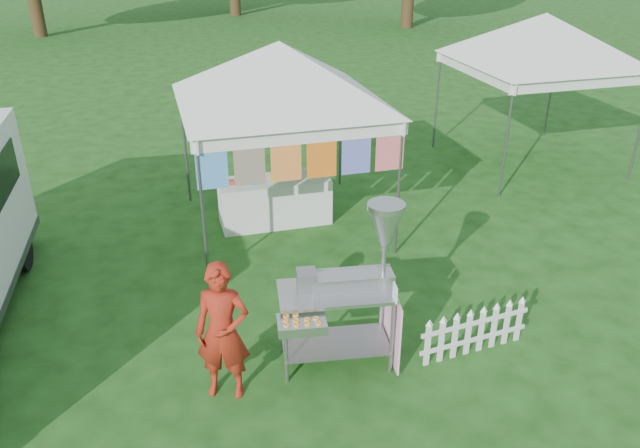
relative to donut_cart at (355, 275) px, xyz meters
name	(u,v)px	position (x,y,z in m)	size (l,w,h in m)	color
ground	(349,350)	(0.02, 0.19, -1.15)	(120.00, 120.00, 0.00)	#1B4012
canopy_main	(279,42)	(0.02, 3.69, 1.84)	(4.24, 4.24, 3.45)	#59595E
canopy_right	(547,13)	(5.52, 5.19, 1.84)	(4.24, 4.24, 3.45)	#59595E
donut_cart	(355,275)	(0.00, 0.00, 0.00)	(1.51, 0.93, 1.96)	gray
vendor	(223,332)	(-1.48, -0.13, -0.36)	(0.58, 0.38, 1.58)	maroon
picket_fence	(475,332)	(1.41, -0.24, -0.86)	(1.43, 0.18, 0.56)	white
display_table	(275,201)	(-0.10, 3.83, -0.77)	(1.80, 0.70, 0.77)	white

